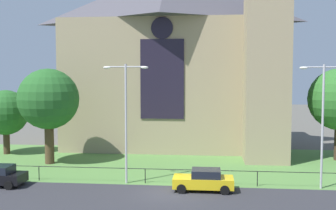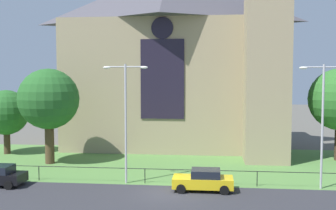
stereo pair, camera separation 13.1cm
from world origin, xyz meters
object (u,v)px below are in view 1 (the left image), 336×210
(tree_left_near, at_px, (48,100))
(parked_car_yellow, at_px, (204,180))
(tree_left_far, at_px, (6,113))
(church_building, at_px, (174,56))
(streetlamp_near, at_px, (126,109))
(streetlamp_far, at_px, (323,111))

(tree_left_near, xyz_separation_m, parked_car_yellow, (14.20, -7.47, -5.13))
(tree_left_far, height_order, tree_left_near, tree_left_near)
(church_building, distance_m, tree_left_near, 15.55)
(church_building, height_order, tree_left_far, church_building)
(church_building, height_order, streetlamp_near, church_building)
(tree_left_far, bearing_deg, tree_left_near, -32.90)
(tree_left_far, distance_m, tree_left_near, 7.57)
(church_building, bearing_deg, tree_left_near, -135.20)
(streetlamp_far, height_order, parked_car_yellow, streetlamp_far)
(tree_left_far, bearing_deg, streetlamp_near, -34.63)
(parked_car_yellow, bearing_deg, streetlamp_near, -13.47)
(church_building, bearing_deg, tree_left_far, -158.85)
(church_building, distance_m, streetlamp_near, 17.37)
(streetlamp_near, bearing_deg, streetlamp_far, 0.00)
(streetlamp_near, distance_m, parked_car_yellow, 7.69)
(tree_left_near, bearing_deg, church_building, 44.80)
(parked_car_yellow, bearing_deg, tree_left_near, -27.72)
(streetlamp_far, bearing_deg, streetlamp_near, -180.00)
(church_building, distance_m, parked_car_yellow, 20.66)
(church_building, height_order, parked_car_yellow, church_building)
(church_building, bearing_deg, streetlamp_far, -54.25)
(tree_left_far, bearing_deg, streetlamp_far, -19.35)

